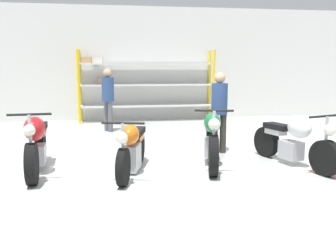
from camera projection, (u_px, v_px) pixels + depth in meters
ground_plane at (172, 171)px, 6.26m from camera, size 30.00×30.00×0.00m
back_wall at (139, 64)px, 12.04m from camera, size 30.00×0.08×3.60m
shelving_rack at (142, 83)px, 11.80m from camera, size 4.28×0.63×2.23m
motorcycle_red at (36, 143)px, 6.14m from camera, size 0.62×2.01×1.06m
motorcycle_orange at (132, 148)px, 6.12m from camera, size 0.77×1.90×0.94m
motorcycle_green at (212, 138)px, 6.60m from camera, size 0.76×2.06×1.06m
motorcycle_white at (294, 141)px, 6.57m from camera, size 0.87×1.97×0.98m
person_browsing at (219, 106)px, 7.47m from camera, size 0.45×0.45×1.61m
person_near_rack at (108, 95)px, 9.89m from camera, size 0.44×0.44×1.66m
toolbox at (327, 155)px, 6.76m from camera, size 0.44×0.26×0.28m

